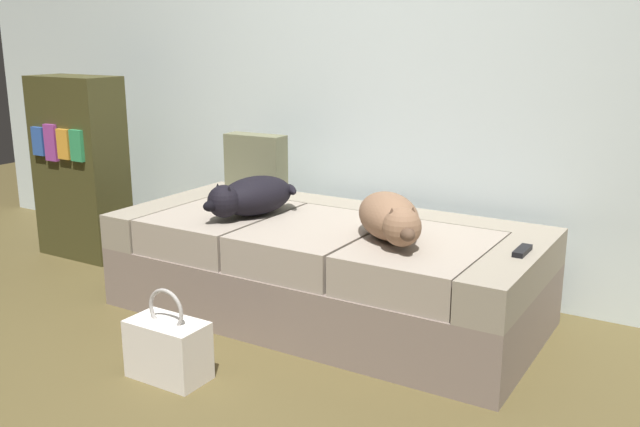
# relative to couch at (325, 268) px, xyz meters

# --- Properties ---
(ground_plane) EXTENTS (10.00, 10.00, 0.00)m
(ground_plane) POSITION_rel_couch_xyz_m (0.00, -1.09, -0.23)
(ground_plane) COLOR brown
(back_wall) EXTENTS (6.40, 0.10, 2.80)m
(back_wall) POSITION_rel_couch_xyz_m (0.00, 0.66, 1.17)
(back_wall) COLOR silver
(back_wall) RESTS_ON ground
(couch) EXTENTS (2.04, 0.95, 0.47)m
(couch) POSITION_rel_couch_xyz_m (0.00, 0.00, 0.00)
(couch) COLOR gray
(couch) RESTS_ON ground
(dog_dark) EXTENTS (0.33, 0.56, 0.19)m
(dog_dark) POSITION_rel_couch_xyz_m (-0.37, -0.10, 0.33)
(dog_dark) COLOR black
(dog_dark) RESTS_ON couch
(dog_tan) EXTENTS (0.47, 0.51, 0.20)m
(dog_tan) POSITION_rel_couch_xyz_m (0.40, -0.12, 0.34)
(dog_tan) COLOR #846046
(dog_tan) RESTS_ON couch
(tv_remote) EXTENTS (0.04, 0.15, 0.02)m
(tv_remote) POSITION_rel_couch_xyz_m (0.95, -0.01, 0.25)
(tv_remote) COLOR black
(tv_remote) RESTS_ON couch
(throw_pillow) EXTENTS (0.35, 0.14, 0.34)m
(throw_pillow) POSITION_rel_couch_xyz_m (-0.61, 0.27, 0.41)
(throw_pillow) COLOR #68684B
(throw_pillow) RESTS_ON couch
(handbag) EXTENTS (0.32, 0.18, 0.38)m
(handbag) POSITION_rel_couch_xyz_m (-0.20, -0.90, -0.11)
(handbag) COLOR silver
(handbag) RESTS_ON ground
(bookshelf) EXTENTS (0.56, 0.30, 1.10)m
(bookshelf) POSITION_rel_couch_xyz_m (-1.77, 0.05, 0.32)
(bookshelf) COLOR #3E3B1C
(bookshelf) RESTS_ON ground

